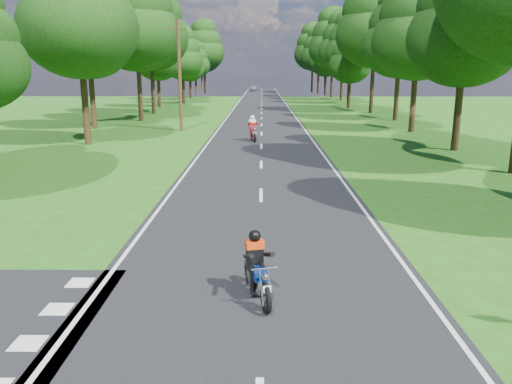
{
  "coord_description": "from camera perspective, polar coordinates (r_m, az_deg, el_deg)",
  "views": [
    {
      "loc": [
        0.02,
        -9.4,
        4.36
      ],
      "look_at": [
        -0.13,
        4.0,
        1.1
      ],
      "focal_mm": 35.0,
      "sensor_mm": 36.0,
      "label": 1
    }
  ],
  "objects": [
    {
      "name": "road_markings",
      "position": [
        57.69,
        0.5,
        9.35
      ],
      "size": [
        7.4,
        140.0,
        0.01
      ],
      "color": "silver",
      "rests_on": "main_road"
    },
    {
      "name": "main_road",
      "position": [
        59.56,
        0.64,
        9.47
      ],
      "size": [
        7.0,
        140.0,
        0.02
      ],
      "primitive_type": "cube",
      "color": "black",
      "rests_on": "ground"
    },
    {
      "name": "treeline",
      "position": [
        69.58,
        1.9,
        16.86
      ],
      "size": [
        40.0,
        115.35,
        14.78
      ],
      "color": "black",
      "rests_on": "ground"
    },
    {
      "name": "telegraph_pole",
      "position": [
        37.88,
        -8.72,
        13.08
      ],
      "size": [
        1.2,
        0.26,
        8.0
      ],
      "color": "#382616",
      "rests_on": "ground"
    },
    {
      "name": "rider_far_red",
      "position": [
        31.89,
        -0.37,
        7.31
      ],
      "size": [
        0.93,
        2.02,
        1.62
      ],
      "primitive_type": null,
      "rotation": [
        0.0,
        0.0,
        0.15
      ],
      "color": "#AB270D",
      "rests_on": "main_road"
    },
    {
      "name": "distant_car",
      "position": [
        111.38,
        -0.25,
        11.74
      ],
      "size": [
        2.14,
        3.83,
        1.23
      ],
      "primitive_type": "imported",
      "rotation": [
        0.0,
        0.0,
        -0.2
      ],
      "color": "#ACAEB3",
      "rests_on": "main_road"
    },
    {
      "name": "ground",
      "position": [
        10.36,
        0.5,
        -11.21
      ],
      "size": [
        160.0,
        160.0,
        0.0
      ],
      "primitive_type": "plane",
      "color": "#255212",
      "rests_on": "ground"
    },
    {
      "name": "rider_near_blue",
      "position": [
        9.78,
        0.12,
        -8.38
      ],
      "size": [
        0.92,
        1.68,
        1.33
      ],
      "primitive_type": null,
      "rotation": [
        0.0,
        0.0,
        0.26
      ],
      "color": "navy",
      "rests_on": "main_road"
    }
  ]
}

